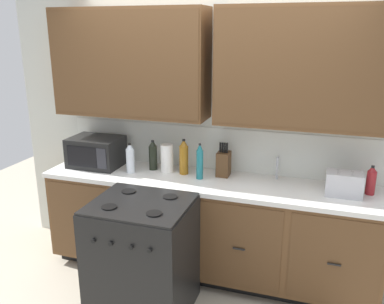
{
  "coord_description": "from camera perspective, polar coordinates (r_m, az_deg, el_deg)",
  "views": [
    {
      "loc": [
        0.92,
        -2.94,
        2.21
      ],
      "look_at": [
        -0.13,
        0.27,
        1.19
      ],
      "focal_mm": 38.22,
      "sensor_mm": 36.0,
      "label": 1
    }
  ],
  "objects": [
    {
      "name": "bottle_dark",
      "position": [
        3.82,
        -5.46,
        -0.46
      ],
      "size": [
        0.08,
        0.08,
        0.28
      ],
      "color": "black",
      "rests_on": "counter_run"
    },
    {
      "name": "bottle_amber",
      "position": [
        3.69,
        -1.15,
        -0.72
      ],
      "size": [
        0.08,
        0.08,
        0.33
      ],
      "color": "#9E6619",
      "rests_on": "counter_run"
    },
    {
      "name": "knife_block",
      "position": [
        3.66,
        4.42,
        -1.59
      ],
      "size": [
        0.11,
        0.14,
        0.31
      ],
      "color": "#52361E",
      "rests_on": "counter_run"
    },
    {
      "name": "wall_unit",
      "position": [
        3.59,
        3.13,
        8.42
      ],
      "size": [
        4.14,
        0.4,
        2.59
      ],
      "color": "silver",
      "rests_on": "ground_plane"
    },
    {
      "name": "stove_range",
      "position": [
        3.38,
        -6.91,
        -14.3
      ],
      "size": [
        0.76,
        0.68,
        0.95
      ],
      "color": "black",
      "rests_on": "ground_plane"
    },
    {
      "name": "paper_towel_roll",
      "position": [
        3.75,
        -3.51,
        -0.89
      ],
      "size": [
        0.12,
        0.12,
        0.26
      ],
      "primitive_type": "cylinder",
      "color": "white",
      "rests_on": "counter_run"
    },
    {
      "name": "bottle_red",
      "position": [
        3.54,
        23.73,
        -3.64
      ],
      "size": [
        0.07,
        0.07,
        0.24
      ],
      "color": "maroon",
      "rests_on": "counter_run"
    },
    {
      "name": "microwave",
      "position": [
        4.02,
        -13.24,
        0.04
      ],
      "size": [
        0.48,
        0.37,
        0.28
      ],
      "color": "black",
      "rests_on": "counter_run"
    },
    {
      "name": "bottle_teal",
      "position": [
        3.57,
        1.09,
        -1.36
      ],
      "size": [
        0.06,
        0.06,
        0.32
      ],
      "color": "#1E707A",
      "rests_on": "counter_run"
    },
    {
      "name": "toaster",
      "position": [
        3.45,
        20.47,
        -4.19
      ],
      "size": [
        0.28,
        0.18,
        0.19
      ],
      "color": "#B7B7BC",
      "rests_on": "counter_run"
    },
    {
      "name": "bottle_clear",
      "position": [
        3.77,
        -8.62,
        -0.87
      ],
      "size": [
        0.08,
        0.08,
        0.28
      ],
      "color": "silver",
      "rests_on": "counter_run"
    },
    {
      "name": "sink_faucet",
      "position": [
        3.65,
        11.79,
        -2.21
      ],
      "size": [
        0.02,
        0.02,
        0.2
      ],
      "primitive_type": "cylinder",
      "color": "#B2B5BA",
      "rests_on": "counter_run"
    },
    {
      "name": "ground_plane",
      "position": [
        3.79,
        0.58,
        -18.87
      ],
      "size": [
        8.0,
        8.0,
        0.0
      ],
      "primitive_type": "plane",
      "color": "#B2A893"
    },
    {
      "name": "counter_run",
      "position": [
        3.78,
        2.01,
        -10.38
      ],
      "size": [
        2.97,
        0.64,
        0.94
      ],
      "color": "black",
      "rests_on": "ground_plane"
    }
  ]
}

